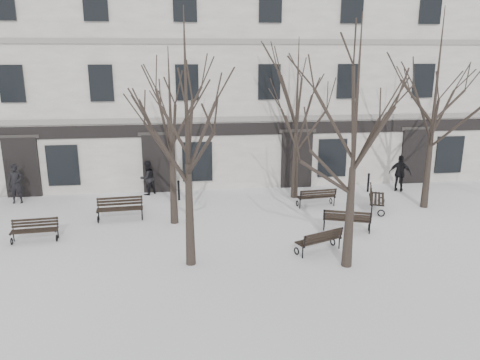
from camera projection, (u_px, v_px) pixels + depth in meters
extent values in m
plane|color=white|center=(253.00, 251.00, 16.42)|extent=(100.00, 100.00, 0.00)
cube|color=silver|center=(220.00, 76.00, 27.45)|extent=(40.00, 10.00, 11.00)
cube|color=gray|center=(229.00, 119.00, 23.12)|extent=(40.00, 0.12, 0.25)
cube|color=gray|center=(228.00, 41.00, 22.16)|extent=(40.00, 0.12, 0.25)
cube|color=black|center=(229.00, 129.00, 23.24)|extent=(40.00, 0.10, 0.60)
cube|color=black|center=(22.00, 167.00, 22.43)|extent=(1.60, 0.22, 2.90)
cube|color=#2D2B28|center=(18.00, 137.00, 22.01)|extent=(1.90, 0.08, 0.18)
cube|color=black|center=(63.00, 165.00, 22.66)|extent=(1.50, 0.14, 2.00)
cube|color=black|center=(159.00, 164.00, 23.22)|extent=(1.60, 0.22, 2.90)
cube|color=#2D2B28|center=(158.00, 134.00, 22.80)|extent=(1.90, 0.08, 0.18)
cube|color=black|center=(197.00, 162.00, 23.45)|extent=(1.50, 0.14, 2.00)
cube|color=black|center=(297.00, 160.00, 24.08)|extent=(1.60, 0.22, 2.90)
cube|color=#2D2B28|center=(298.00, 131.00, 23.65)|extent=(1.90, 0.08, 0.18)
cube|color=black|center=(332.00, 158.00, 24.31)|extent=(1.50, 0.14, 2.00)
cube|color=black|center=(416.00, 156.00, 24.87)|extent=(1.60, 0.22, 2.90)
cube|color=#2D2B28|center=(419.00, 129.00, 24.44)|extent=(1.90, 0.08, 0.18)
cube|color=black|center=(449.00, 155.00, 25.10)|extent=(1.50, 0.14, 2.00)
cube|color=black|center=(12.00, 84.00, 21.42)|extent=(1.10, 0.14, 1.70)
cube|color=black|center=(1.00, 0.00, 20.49)|extent=(1.10, 0.14, 1.70)
cube|color=black|center=(101.00, 83.00, 21.91)|extent=(1.10, 0.14, 1.70)
cube|color=black|center=(95.00, 1.00, 20.97)|extent=(1.10, 0.14, 1.70)
cube|color=black|center=(187.00, 82.00, 22.39)|extent=(1.10, 0.14, 1.70)
cube|color=black|center=(185.00, 3.00, 21.46)|extent=(1.10, 0.14, 1.70)
cube|color=black|center=(269.00, 82.00, 22.88)|extent=(1.10, 0.14, 1.70)
cube|color=black|center=(270.00, 4.00, 21.95)|extent=(1.10, 0.14, 1.70)
cube|color=black|center=(348.00, 81.00, 23.37)|extent=(1.10, 0.14, 1.70)
cube|color=black|center=(352.00, 5.00, 22.44)|extent=(1.10, 0.14, 1.70)
cube|color=black|center=(423.00, 81.00, 23.86)|extent=(1.10, 0.14, 1.70)
cube|color=black|center=(431.00, 6.00, 22.92)|extent=(1.10, 0.14, 1.70)
cone|color=black|center=(190.00, 215.00, 15.01)|extent=(0.34, 0.34, 3.39)
cone|color=black|center=(349.00, 218.00, 14.88)|extent=(0.34, 0.34, 3.30)
cone|color=black|center=(173.00, 188.00, 18.85)|extent=(0.34, 0.34, 2.94)
cone|color=black|center=(295.00, 166.00, 22.27)|extent=(0.34, 0.34, 3.14)
cone|color=black|center=(428.00, 168.00, 20.76)|extent=(0.34, 0.34, 3.62)
torus|color=black|center=(12.00, 241.00, 16.96)|extent=(0.07, 0.27, 0.26)
cylinder|color=black|center=(14.00, 236.00, 17.25)|extent=(0.05, 0.05, 0.41)
cube|color=black|center=(12.00, 233.00, 17.04)|extent=(0.09, 0.50, 0.05)
torus|color=black|center=(57.00, 238.00, 17.28)|extent=(0.07, 0.27, 0.26)
cylinder|color=black|center=(58.00, 233.00, 17.57)|extent=(0.05, 0.05, 0.41)
cube|color=black|center=(57.00, 229.00, 17.36)|extent=(0.09, 0.50, 0.05)
cube|color=black|center=(33.00, 232.00, 17.01)|extent=(1.64, 0.22, 0.03)
cube|color=black|center=(34.00, 231.00, 17.13)|extent=(1.64, 0.22, 0.03)
cube|color=black|center=(35.00, 230.00, 17.25)|extent=(1.64, 0.22, 0.03)
cube|color=black|center=(35.00, 229.00, 17.37)|extent=(1.64, 0.22, 0.03)
cube|color=black|center=(35.00, 225.00, 17.37)|extent=(1.64, 0.17, 0.08)
cube|color=black|center=(35.00, 222.00, 17.36)|extent=(1.64, 0.17, 0.08)
cube|color=black|center=(35.00, 219.00, 17.35)|extent=(1.64, 0.17, 0.08)
cylinder|color=black|center=(13.00, 226.00, 17.22)|extent=(0.05, 0.13, 0.45)
cylinder|color=black|center=(57.00, 223.00, 17.53)|extent=(0.05, 0.13, 0.45)
torus|color=black|center=(333.00, 242.00, 16.91)|extent=(0.15, 0.27, 0.28)
cylinder|color=black|center=(339.00, 243.00, 16.60)|extent=(0.05, 0.05, 0.43)
cube|color=black|center=(336.00, 236.00, 16.69)|extent=(0.25, 0.50, 0.05)
torus|color=black|center=(296.00, 251.00, 16.12)|extent=(0.15, 0.27, 0.28)
cylinder|color=black|center=(303.00, 252.00, 15.81)|extent=(0.05, 0.05, 0.43)
cube|color=black|center=(300.00, 245.00, 15.90)|extent=(0.25, 0.50, 0.05)
cube|color=black|center=(315.00, 238.00, 16.47)|extent=(1.62, 0.74, 0.03)
cube|color=black|center=(317.00, 239.00, 16.35)|extent=(1.62, 0.74, 0.03)
cube|color=black|center=(320.00, 240.00, 16.24)|extent=(1.62, 0.74, 0.03)
cube|color=black|center=(322.00, 241.00, 16.13)|extent=(1.62, 0.74, 0.03)
cube|color=black|center=(323.00, 238.00, 16.07)|extent=(1.60, 0.70, 0.09)
cube|color=black|center=(323.00, 236.00, 16.02)|extent=(1.60, 0.70, 0.09)
cube|color=black|center=(324.00, 233.00, 15.97)|extent=(1.60, 0.70, 0.09)
cylinder|color=black|center=(341.00, 233.00, 16.43)|extent=(0.09, 0.14, 0.47)
cylinder|color=black|center=(304.00, 242.00, 15.65)|extent=(0.09, 0.14, 0.47)
torus|color=black|center=(369.00, 227.00, 18.33)|extent=(0.15, 0.30, 0.29)
cylinder|color=black|center=(370.00, 228.00, 17.96)|extent=(0.05, 0.05, 0.46)
cube|color=black|center=(370.00, 221.00, 18.07)|extent=(0.23, 0.54, 0.05)
torus|color=black|center=(324.00, 224.00, 18.67)|extent=(0.15, 0.30, 0.29)
cylinder|color=black|center=(324.00, 225.00, 18.31)|extent=(0.05, 0.05, 0.46)
cube|color=black|center=(324.00, 218.00, 18.42)|extent=(0.23, 0.54, 0.05)
cube|color=black|center=(347.00, 217.00, 18.45)|extent=(1.76, 0.69, 0.04)
cube|color=black|center=(347.00, 218.00, 18.32)|extent=(1.76, 0.69, 0.04)
cube|color=black|center=(347.00, 220.00, 18.18)|extent=(1.76, 0.69, 0.04)
cube|color=black|center=(347.00, 221.00, 18.05)|extent=(1.76, 0.69, 0.04)
cube|color=black|center=(347.00, 218.00, 17.98)|extent=(1.74, 0.64, 0.09)
cube|color=black|center=(347.00, 215.00, 17.92)|extent=(1.74, 0.64, 0.09)
cube|color=black|center=(348.00, 212.00, 17.87)|extent=(1.74, 0.64, 0.09)
cylinder|color=black|center=(370.00, 218.00, 17.77)|extent=(0.09, 0.15, 0.51)
cylinder|color=black|center=(324.00, 215.00, 18.12)|extent=(0.09, 0.15, 0.51)
torus|color=black|center=(98.00, 220.00, 19.16)|extent=(0.07, 0.31, 0.30)
cylinder|color=black|center=(99.00, 215.00, 19.49)|extent=(0.05, 0.05, 0.47)
cube|color=black|center=(98.00, 211.00, 19.25)|extent=(0.10, 0.58, 0.05)
torus|color=black|center=(142.00, 217.00, 19.50)|extent=(0.07, 0.31, 0.30)
cylinder|color=black|center=(142.00, 212.00, 19.84)|extent=(0.05, 0.05, 0.47)
cube|color=black|center=(142.00, 208.00, 19.60)|extent=(0.10, 0.58, 0.05)
cube|color=black|center=(120.00, 211.00, 19.20)|extent=(1.88, 0.24, 0.04)
cube|color=black|center=(120.00, 209.00, 19.34)|extent=(1.88, 0.24, 0.04)
cube|color=black|center=(120.00, 208.00, 19.48)|extent=(1.88, 0.24, 0.04)
cube|color=black|center=(120.00, 207.00, 19.62)|extent=(1.88, 0.24, 0.04)
cube|color=black|center=(120.00, 204.00, 19.62)|extent=(1.88, 0.18, 0.09)
cube|color=black|center=(120.00, 201.00, 19.61)|extent=(1.88, 0.18, 0.09)
cube|color=black|center=(120.00, 198.00, 19.60)|extent=(1.88, 0.18, 0.09)
cylinder|color=black|center=(98.00, 204.00, 19.46)|extent=(0.05, 0.15, 0.52)
cylinder|color=black|center=(141.00, 201.00, 19.80)|extent=(0.05, 0.15, 0.52)
torus|color=black|center=(331.00, 201.00, 21.65)|extent=(0.08, 0.28, 0.28)
cylinder|color=black|center=(334.00, 201.00, 21.30)|extent=(0.05, 0.05, 0.44)
cube|color=black|center=(333.00, 196.00, 21.41)|extent=(0.10, 0.54, 0.05)
torus|color=black|center=(297.00, 203.00, 21.28)|extent=(0.08, 0.28, 0.28)
cylinder|color=black|center=(300.00, 204.00, 20.93)|extent=(0.05, 0.05, 0.44)
cube|color=black|center=(299.00, 198.00, 21.04)|extent=(0.10, 0.54, 0.05)
cube|color=black|center=(314.00, 195.00, 21.42)|extent=(1.74, 0.27, 0.03)
cube|color=black|center=(315.00, 196.00, 21.29)|extent=(1.74, 0.27, 0.03)
cube|color=black|center=(316.00, 197.00, 21.16)|extent=(1.74, 0.27, 0.03)
cube|color=black|center=(318.00, 198.00, 21.04)|extent=(1.74, 0.27, 0.03)
cube|color=black|center=(318.00, 195.00, 20.97)|extent=(1.74, 0.22, 0.09)
cube|color=black|center=(318.00, 193.00, 20.92)|extent=(1.74, 0.22, 0.09)
cube|color=black|center=(319.00, 191.00, 20.87)|extent=(1.74, 0.22, 0.09)
cylinder|color=black|center=(335.00, 193.00, 21.12)|extent=(0.05, 0.14, 0.48)
cylinder|color=black|center=(301.00, 196.00, 20.75)|extent=(0.05, 0.14, 0.48)
torus|color=black|center=(381.00, 213.00, 19.91)|extent=(0.32, 0.18, 0.32)
cylinder|color=black|center=(372.00, 210.00, 19.99)|extent=(0.06, 0.06, 0.50)
cube|color=black|center=(377.00, 205.00, 19.88)|extent=(0.58, 0.29, 0.06)
torus|color=black|center=(381.00, 200.00, 21.65)|extent=(0.32, 0.18, 0.32)
cylinder|color=black|center=(372.00, 198.00, 21.74)|extent=(0.06, 0.06, 0.50)
cube|color=black|center=(377.00, 193.00, 21.62)|extent=(0.58, 0.29, 0.06)
cube|color=black|center=(383.00, 199.00, 20.68)|extent=(0.88, 1.86, 0.04)
cube|color=black|center=(379.00, 199.00, 20.72)|extent=(0.88, 1.86, 0.04)
cube|color=black|center=(376.00, 198.00, 20.76)|extent=(0.88, 1.86, 0.04)
cube|color=black|center=(372.00, 198.00, 20.80)|extent=(0.88, 1.86, 0.04)
cube|color=black|center=(371.00, 195.00, 20.78)|extent=(0.83, 1.84, 0.10)
cube|color=black|center=(371.00, 192.00, 20.75)|extent=(0.83, 1.84, 0.10)
cube|color=black|center=(370.00, 189.00, 20.72)|extent=(0.83, 1.84, 0.10)
cylinder|color=black|center=(370.00, 200.00, 19.90)|extent=(0.16, 0.10, 0.55)
cylinder|color=black|center=(371.00, 188.00, 21.64)|extent=(0.16, 0.10, 0.55)
cylinder|color=black|center=(179.00, 191.00, 22.11)|extent=(0.11, 0.11, 0.89)
sphere|color=black|center=(178.00, 182.00, 21.99)|extent=(0.12, 0.12, 0.12)
cylinder|color=black|center=(368.00, 183.00, 23.44)|extent=(0.11, 0.11, 0.90)
sphere|color=black|center=(369.00, 174.00, 23.32)|extent=(0.13, 0.13, 0.13)
imported|color=black|center=(18.00, 203.00, 21.80)|extent=(0.71, 0.49, 1.86)
imported|color=black|center=(148.00, 194.00, 23.13)|extent=(1.04, 1.02, 1.69)
imported|color=black|center=(398.00, 191.00, 23.71)|extent=(1.15, 0.96, 1.84)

